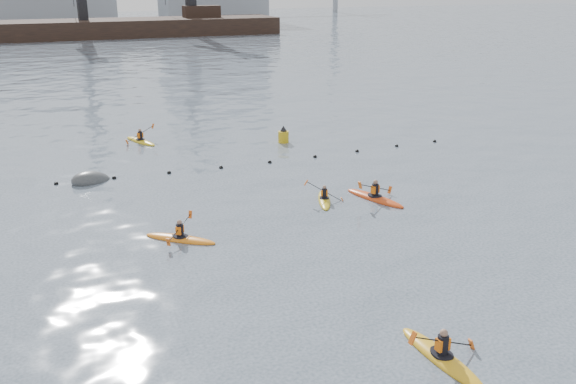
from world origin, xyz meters
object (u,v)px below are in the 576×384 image
at_px(nav_buoy, 283,137).
at_px(kayaker_2, 180,238).
at_px(kayaker_1, 442,356).
at_px(kayaker_4, 375,197).
at_px(kayaker_5, 141,141).
at_px(mooring_buoy, 91,181).
at_px(kayaker_3, 324,199).

bearing_deg(nav_buoy, kayaker_2, -126.45).
relative_size(kayaker_1, kayaker_4, 0.98).
distance_m(kayaker_2, nav_buoy, 16.65).
distance_m(kayaker_1, kayaker_5, 28.58).
xyz_separation_m(kayaker_1, kayaker_4, (4.88, 12.58, 0.00)).
bearing_deg(kayaker_2, kayaker_4, -43.32).
bearing_deg(kayaker_4, nav_buoy, -109.07).
height_order(kayaker_4, mooring_buoy, kayaker_4).
relative_size(kayaker_2, kayaker_5, 0.90).
relative_size(kayaker_2, mooring_buoy, 1.30).
relative_size(kayaker_4, nav_buoy, 2.81).
distance_m(kayaker_3, kayaker_5, 16.36).
distance_m(kayaker_1, kayaker_2, 12.38).
xyz_separation_m(kayaker_2, mooring_buoy, (-2.82, 9.52, -0.10)).
height_order(kayaker_3, kayaker_5, kayaker_5).
xyz_separation_m(kayaker_4, nav_buoy, (-0.20, 12.03, 0.28)).
xyz_separation_m(kayaker_4, mooring_buoy, (-12.91, 8.16, -0.11)).
bearing_deg(mooring_buoy, kayaker_2, -73.51).
xyz_separation_m(kayaker_3, mooring_buoy, (-10.47, 7.42, -0.09)).
bearing_deg(kayaker_4, kayaker_3, -37.00).
bearing_deg(kayaker_4, kayaker_5, -79.91).
bearing_deg(kayaker_2, mooring_buoy, 55.53).
bearing_deg(kayaker_5, kayaker_2, -117.00).
height_order(kayaker_2, nav_buoy, nav_buoy).
height_order(kayaker_1, nav_buoy, kayaker_1).
relative_size(kayaker_2, kayaker_4, 0.80).
bearing_deg(kayaker_1, nav_buoy, 73.81).
distance_m(kayaker_2, kayaker_4, 10.18).
relative_size(kayaker_2, kayaker_3, 1.02).
xyz_separation_m(kayaker_3, kayaker_4, (2.43, -0.74, 0.02)).
relative_size(kayaker_1, kayaker_3, 1.25).
xyz_separation_m(kayaker_1, kayaker_2, (-5.21, 11.23, -0.01)).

